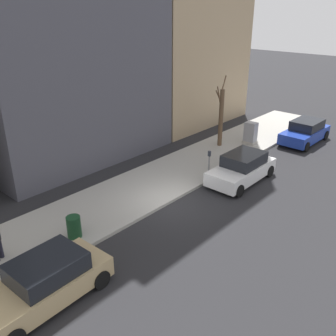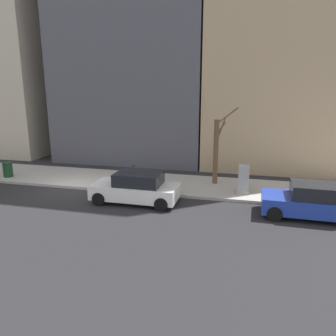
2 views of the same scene
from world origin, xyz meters
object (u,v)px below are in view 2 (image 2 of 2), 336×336
at_px(parked_car_blue, 313,201).
at_px(office_tower_right, 7,41).
at_px(bare_tree, 216,150).
at_px(utility_box, 244,179).
at_px(parked_car_white, 136,188).
at_px(parking_meter, 133,174).
at_px(office_block_center, 142,3).
at_px(trash_bin, 8,170).

relative_size(parked_car_blue, office_tower_right, 0.22).
bearing_deg(office_tower_right, bare_tree, -112.26).
bearing_deg(utility_box, parked_car_white, 115.89).
bearing_deg(office_tower_right, parking_meter, -123.62).
relative_size(bare_tree, office_block_center, 0.18).
relative_size(parking_meter, bare_tree, 0.31).
xyz_separation_m(parked_car_white, bare_tree, (3.79, -3.47, 1.36)).
bearing_deg(parked_car_blue, trash_bin, 84.26).
bearing_deg(office_block_center, bare_tree, -140.17).
relative_size(utility_box, trash_bin, 1.59).
distance_m(utility_box, bare_tree, 2.42).
bearing_deg(office_tower_right, parked_car_blue, -115.96).
bearing_deg(utility_box, office_block_center, 41.48).
xyz_separation_m(parking_meter, utility_box, (0.85, -5.79, -0.13)).
height_order(parked_car_blue, office_tower_right, office_tower_right).
relative_size(parking_meter, office_block_center, 0.06).
height_order(parked_car_blue, trash_bin, parked_car_blue).
bearing_deg(utility_box, office_tower_right, 66.18).
bearing_deg(parking_meter, trash_bin, 86.92).
xyz_separation_m(bare_tree, office_block_center, (8.40, 7.01, 9.78)).
distance_m(utility_box, trash_bin, 14.14).
bearing_deg(parked_car_white, bare_tree, -42.59).
distance_m(bare_tree, office_tower_right, 22.23).
relative_size(parked_car_blue, parked_car_white, 1.01).
relative_size(utility_box, office_block_center, 0.06).
distance_m(bare_tree, office_block_center, 14.67).
bearing_deg(bare_tree, office_block_center, 39.83).
distance_m(parked_car_white, utility_box, 5.63).
distance_m(parked_car_white, trash_bin, 9.30).
bearing_deg(parked_car_white, office_tower_right, 53.58).
distance_m(parked_car_blue, trash_bin, 17.27).
bearing_deg(parked_car_white, office_block_center, 16.10).
distance_m(parked_car_blue, utility_box, 3.87).
relative_size(parked_car_blue, parking_meter, 3.13).
distance_m(parked_car_white, bare_tree, 5.31).
xyz_separation_m(trash_bin, office_tower_right, (9.68, 6.88, 8.83)).
bearing_deg(parked_car_blue, office_block_center, 44.68).
bearing_deg(parked_car_blue, parking_meter, 80.85).
xyz_separation_m(parked_car_white, parking_meter, (1.61, 0.72, 0.24)).
height_order(parking_meter, office_tower_right, office_tower_right).
relative_size(parked_car_white, utility_box, 2.94).
bearing_deg(parked_car_blue, utility_box, 52.18).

